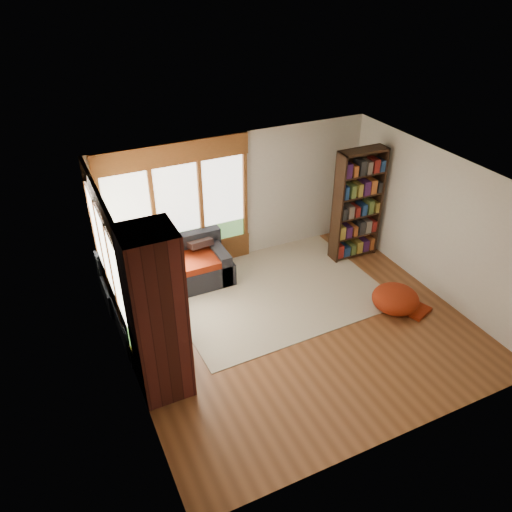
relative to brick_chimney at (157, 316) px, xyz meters
name	(u,v)px	position (x,y,z in m)	size (l,w,h in m)	color
floor	(298,326)	(2.40, 0.35, -1.30)	(5.50, 5.50, 0.00)	brown
ceiling	(306,184)	(2.40, 0.35, 1.30)	(5.50, 5.50, 0.00)	white
wall_back	(237,198)	(2.40, 2.85, 0.00)	(5.50, 0.04, 2.60)	silver
wall_front	(408,366)	(2.40, -2.15, 0.00)	(5.50, 0.04, 2.60)	silver
wall_left	(124,308)	(-0.35, 0.35, 0.00)	(0.04, 5.00, 2.60)	silver
wall_right	(438,225)	(5.15, 0.35, 0.00)	(0.04, 5.00, 2.60)	silver
windows_back	(178,209)	(1.20, 2.82, 0.05)	(2.82, 0.10, 1.90)	brown
windows_left	(108,261)	(-0.32, 1.55, 0.05)	(0.10, 2.62, 1.90)	brown
roller_blind	(96,215)	(-0.29, 2.38, 0.45)	(0.03, 0.72, 0.90)	#809862
brick_chimney	(157,316)	(0.00, 0.00, 0.00)	(0.70, 0.70, 2.60)	#471914
sectional_sofa	(156,287)	(0.45, 2.05, -1.00)	(2.20, 2.20, 0.80)	black
area_rug	(275,291)	(2.51, 1.42, -1.29)	(3.74, 2.86, 0.01)	silver
bookshelf	(357,205)	(4.54, 1.88, -0.16)	(0.97, 0.32, 2.27)	#311C10
pouf	(396,298)	(4.16, 0.04, -1.07)	(0.81, 0.81, 0.44)	#982E15
dog_tan	(152,254)	(0.53, 2.36, -0.48)	(1.07, 1.13, 0.55)	brown
dog_brindle	(143,294)	(0.09, 1.33, -0.56)	(0.69, 0.85, 0.42)	#38291A
throw_pillows	(153,261)	(0.48, 2.20, -0.54)	(1.98, 1.68, 0.45)	black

